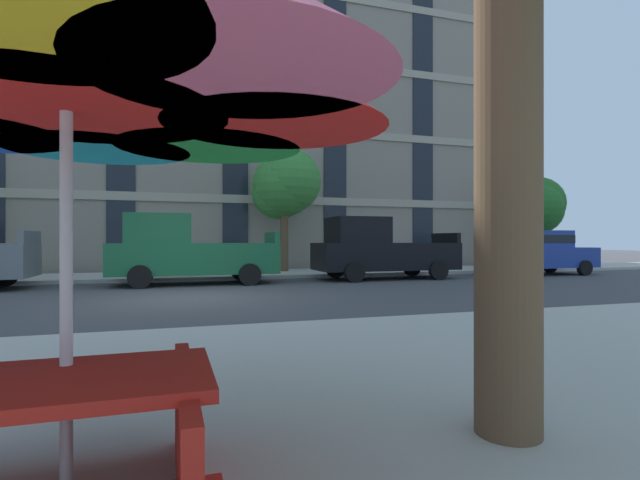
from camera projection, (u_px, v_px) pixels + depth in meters
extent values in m
plane|color=#424244|center=(187.00, 298.00, 11.15)|extent=(120.00, 120.00, 0.00)
cube|color=#B2ADA3|center=(181.00, 276.00, 17.63)|extent=(56.00, 3.60, 0.12)
cube|color=gray|center=(178.00, 90.00, 25.45)|extent=(36.98, 12.00, 19.20)
cube|color=#9E937F|center=(180.00, 197.00, 19.69)|extent=(36.24, 0.08, 0.36)
cube|color=#9E937F|center=(180.00, 122.00, 19.69)|extent=(36.24, 0.08, 0.36)
cube|color=#9E937F|center=(180.00, 46.00, 19.69)|extent=(36.24, 0.08, 0.36)
cube|color=black|center=(121.00, 29.00, 19.00)|extent=(1.10, 0.06, 18.00)
cube|color=black|center=(235.00, 43.00, 20.40)|extent=(1.10, 0.06, 18.00)
cube|color=black|center=(335.00, 56.00, 21.80)|extent=(1.10, 0.06, 18.00)
cube|color=black|center=(423.00, 67.00, 23.20)|extent=(1.10, 0.06, 18.00)
cube|color=black|center=(500.00, 77.00, 24.60)|extent=(1.10, 0.06, 18.00)
cube|color=slate|center=(30.00, 237.00, 13.39)|extent=(0.16, 1.75, 0.36)
cylinder|color=black|center=(5.00, 275.00, 14.03)|extent=(0.68, 0.22, 0.68)
cube|color=#195933|center=(195.00, 258.00, 14.78)|extent=(5.10, 1.90, 0.96)
cube|color=#195933|center=(158.00, 229.00, 14.45)|extent=(1.90, 1.75, 0.90)
cube|color=#195933|center=(272.00, 238.00, 15.53)|extent=(0.16, 1.75, 0.36)
cylinder|color=black|center=(241.00, 271.00, 16.17)|extent=(0.68, 0.22, 0.68)
cylinder|color=black|center=(250.00, 274.00, 14.36)|extent=(0.68, 0.22, 0.68)
cylinder|color=black|center=(144.00, 273.00, 15.21)|extent=(0.68, 0.22, 0.68)
cylinder|color=black|center=(140.00, 277.00, 13.40)|extent=(0.68, 0.22, 0.68)
cube|color=black|center=(386.00, 256.00, 16.79)|extent=(5.10, 1.90, 0.96)
cube|color=black|center=(357.00, 230.00, 16.46)|extent=(1.90, 1.75, 0.90)
cube|color=black|center=(445.00, 238.00, 17.54)|extent=(0.16, 1.75, 0.36)
cylinder|color=black|center=(412.00, 267.00, 18.18)|extent=(0.68, 0.22, 0.68)
cylinder|color=black|center=(439.00, 270.00, 16.37)|extent=(0.68, 0.22, 0.68)
cylinder|color=black|center=(335.00, 269.00, 17.22)|extent=(0.68, 0.22, 0.68)
cylinder|color=black|center=(355.00, 272.00, 15.41)|extent=(0.68, 0.22, 0.68)
cube|color=navy|center=(540.00, 257.00, 18.87)|extent=(4.40, 1.76, 0.80)
cube|color=navy|center=(537.00, 239.00, 18.82)|extent=(2.30, 1.55, 0.68)
cube|color=black|center=(537.00, 239.00, 18.82)|extent=(2.32, 1.57, 0.32)
cylinder|color=black|center=(550.00, 266.00, 20.12)|extent=(0.60, 0.22, 0.60)
cylinder|color=black|center=(585.00, 268.00, 18.44)|extent=(0.60, 0.22, 0.60)
cylinder|color=black|center=(497.00, 267.00, 19.29)|extent=(0.60, 0.22, 0.60)
cylinder|color=black|center=(528.00, 269.00, 17.62)|extent=(0.60, 0.22, 0.60)
cylinder|color=brown|center=(284.00, 242.00, 19.27)|extent=(0.35, 0.35, 2.62)
sphere|color=#387F33|center=(294.00, 179.00, 19.11)|extent=(1.60, 1.60, 1.60)
sphere|color=#387F33|center=(289.00, 181.00, 19.38)|extent=(2.65, 2.65, 2.65)
sphere|color=#387F33|center=(284.00, 185.00, 19.41)|extent=(2.63, 2.63, 2.63)
sphere|color=#387F33|center=(279.00, 192.00, 19.55)|extent=(2.29, 2.29, 2.29)
cylinder|color=#4C3823|center=(537.00, 249.00, 22.92)|extent=(0.28, 0.28, 1.95)
sphere|color=#236023|center=(538.00, 203.00, 23.21)|extent=(2.58, 2.58, 2.58)
sphere|color=#236023|center=(538.00, 209.00, 22.58)|extent=(2.38, 2.38, 2.38)
sphere|color=#236023|center=(534.00, 211.00, 23.13)|extent=(2.17, 2.17, 2.17)
cylinder|color=silver|center=(66.00, 270.00, 2.31)|extent=(0.06, 0.06, 2.48)
cone|color=red|center=(276.00, 87.00, 2.64)|extent=(1.27, 1.27, 0.45)
cone|color=green|center=(210.00, 116.00, 3.26)|extent=(1.27, 1.27, 0.45)
cone|color=#199EB2|center=(98.00, 119.00, 3.33)|extent=(1.27, 1.27, 0.45)
cone|color=#E5668C|center=(239.00, 20.00, 1.83)|extent=(1.27, 1.27, 0.45)
cone|color=red|center=(66.00, 58.00, 2.32)|extent=(1.58, 1.58, 0.53)
cube|color=red|center=(37.00, 409.00, 2.62)|extent=(1.80, 0.29, 0.05)
cube|color=red|center=(186.00, 449.00, 2.27)|extent=(0.09, 1.40, 0.74)
cylinder|color=brown|center=(508.00, 117.00, 3.07)|extent=(0.43, 0.43, 4.40)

